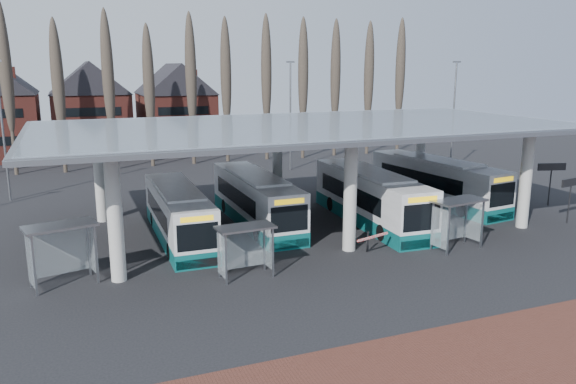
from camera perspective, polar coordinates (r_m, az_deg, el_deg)
name	(u,v)px	position (r m, az deg, el deg)	size (l,w,h in m)	color
ground	(372,265)	(28.68, 8.53, -7.31)	(140.00, 140.00, 0.00)	black
station_canopy	(309,134)	(34.35, 2.14, 5.90)	(32.00, 16.00, 6.34)	beige
poplar_row	(209,76)	(57.88, -8.04, 11.61)	(45.10, 1.10, 14.50)	#473D33
townhouse_row	(44,102)	(67.36, -23.55, 8.42)	(36.80, 10.30, 12.25)	maroon
lamp_post_a	(3,128)	(45.63, -27.01, 5.78)	(0.80, 0.16, 10.17)	slate
lamp_post_b	(290,114)	(53.21, 0.25, 7.94)	(0.80, 0.16, 10.17)	slate
lamp_post_c	(453,114)	(55.00, 16.46, 7.58)	(0.80, 0.16, 10.17)	slate
bus_0	(178,214)	(32.78, -11.10, -2.25)	(2.50, 10.90, 3.02)	white
bus_1	(256,200)	(35.32, -3.32, -0.83)	(2.47, 11.43, 3.18)	white
bus_2	(370,198)	(35.93, 8.30, -0.60)	(3.08, 12.02, 3.31)	white
bus_3	(435,182)	(41.85, 14.75, 0.97)	(3.96, 12.00, 3.27)	white
shelter_0	(60,241)	(27.29, -22.11, -4.59)	(3.34, 2.20, 2.85)	gray
shelter_1	(245,239)	(26.38, -4.44, -4.83)	(2.76, 1.49, 2.50)	gray
shelter_2	(456,213)	(31.61, 16.70, -2.02)	(3.16, 1.91, 2.76)	gray
info_sign_0	(571,186)	(39.28, 26.82, 0.58)	(1.93, 0.48, 2.90)	black
info_sign_1	(552,170)	(43.72, 25.20, 2.03)	(2.01, 0.66, 3.06)	black
barrier	(372,238)	(29.95, 8.49, -4.65)	(2.21, 0.96, 1.14)	black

